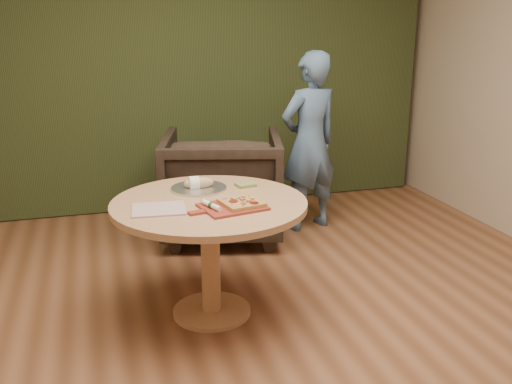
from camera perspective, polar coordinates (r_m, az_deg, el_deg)
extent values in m
cube|color=brown|center=(3.26, 2.45, -16.64)|extent=(5.00, 6.00, 0.02)
cube|color=#C7B296|center=(5.67, -7.32, 12.77)|extent=(5.00, 0.02, 2.80)
cube|color=#263116|center=(5.56, -7.13, 12.70)|extent=(4.80, 0.14, 2.78)
cylinder|color=tan|center=(3.71, -4.44, -11.77)|extent=(0.49, 0.49, 0.03)
cylinder|color=tan|center=(3.56, -4.56, -6.96)|extent=(0.12, 0.12, 0.68)
cylinder|color=tan|center=(3.43, -4.70, -1.22)|extent=(1.18, 1.18, 0.04)
cube|color=maroon|center=(3.28, -2.35, -1.49)|extent=(0.40, 0.35, 0.01)
cube|color=maroon|center=(3.20, -5.90, -2.07)|extent=(0.11, 0.07, 0.01)
cube|color=tan|center=(3.29, -1.44, -1.09)|extent=(0.26, 0.26, 0.02)
cylinder|color=maroon|center=(3.25, -0.18, -1.10)|extent=(0.05, 0.05, 0.00)
cylinder|color=maroon|center=(3.31, -1.38, -0.74)|extent=(0.04, 0.04, 0.00)
cylinder|color=maroon|center=(3.28, -2.28, -0.93)|extent=(0.05, 0.05, 0.00)
cube|color=#DB9652|center=(3.27, -0.71, -0.90)|extent=(0.02, 0.02, 0.01)
cube|color=#DB9652|center=(3.22, -1.17, -1.14)|extent=(0.02, 0.02, 0.01)
cube|color=#DB9652|center=(3.29, -2.16, -0.75)|extent=(0.03, 0.03, 0.01)
cube|color=#DB9652|center=(3.30, -0.39, -0.69)|extent=(0.02, 0.02, 0.01)
cube|color=#DB9652|center=(3.34, -1.30, -0.51)|extent=(0.02, 0.02, 0.01)
cube|color=#DB9652|center=(3.29, -1.36, -0.74)|extent=(0.03, 0.03, 0.01)
cube|color=#DB9652|center=(3.31, -2.35, -0.64)|extent=(0.02, 0.02, 0.01)
cube|color=#30751A|center=(3.33, -0.50, -0.66)|extent=(0.01, 0.01, 0.00)
cube|color=#30751A|center=(3.33, -1.80, -0.65)|extent=(0.01, 0.01, 0.00)
cube|color=#30751A|center=(3.20, -1.32, -1.36)|extent=(0.01, 0.01, 0.00)
cube|color=#30751A|center=(3.35, -1.17, -0.51)|extent=(0.01, 0.01, 0.00)
cube|color=#30751A|center=(3.37, -0.73, -0.41)|extent=(0.01, 0.01, 0.00)
cube|color=#30751A|center=(3.23, -0.14, -1.17)|extent=(0.01, 0.01, 0.00)
cube|color=#30751A|center=(3.27, -1.02, -0.97)|extent=(0.01, 0.01, 0.00)
cube|color=#AA5573|center=(3.32, -1.42, -0.67)|extent=(0.02, 0.03, 0.00)
cube|color=#AA5573|center=(3.24, -1.33, -1.11)|extent=(0.03, 0.01, 0.00)
cube|color=#AA5573|center=(3.28, -1.31, -0.92)|extent=(0.03, 0.02, 0.00)
cube|color=#AA5573|center=(3.23, -2.41, -1.20)|extent=(0.02, 0.03, 0.00)
cube|color=#AA5573|center=(3.33, -3.13, -0.67)|extent=(0.03, 0.01, 0.00)
cube|color=#AA5573|center=(3.24, -0.13, -1.12)|extent=(0.03, 0.02, 0.00)
cube|color=#AA5573|center=(3.35, -1.53, -0.55)|extent=(0.03, 0.01, 0.00)
cylinder|color=white|center=(3.24, -4.46, -1.35)|extent=(0.09, 0.17, 0.03)
cylinder|color=#194C26|center=(3.24, -4.46, -1.35)|extent=(0.04, 0.04, 0.03)
cube|color=silver|center=(3.32, -5.34, -0.93)|extent=(0.03, 0.04, 0.00)
cube|color=silver|center=(3.29, -9.72, -1.71)|extent=(0.32, 0.28, 0.01)
cylinder|color=silver|center=(3.66, -5.73, 0.32)|extent=(0.35, 0.35, 0.01)
cylinder|color=silver|center=(3.66, -5.73, 0.39)|extent=(0.36, 0.36, 0.02)
ellipsoid|color=tan|center=(3.65, -5.75, 0.92)|extent=(0.19, 0.08, 0.07)
cylinder|color=white|center=(3.64, -6.21, 0.88)|extent=(0.06, 0.09, 0.09)
cube|color=#5F6F32|center=(3.71, -1.07, 0.73)|extent=(0.14, 0.12, 0.02)
imported|color=black|center=(4.81, -3.40, 1.24)|extent=(1.16, 1.11, 0.99)
imported|color=slate|center=(4.96, 5.36, 4.97)|extent=(0.65, 0.51, 1.55)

